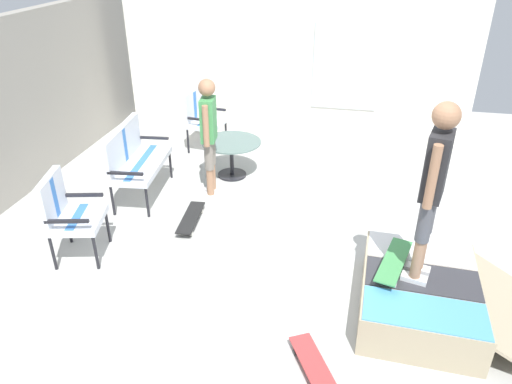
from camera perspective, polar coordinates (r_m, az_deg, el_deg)
name	(u,v)px	position (r m, az deg, el deg)	size (l,w,h in m)	color
ground_plane	(286,264)	(5.67, 3.51, -8.45)	(12.00, 12.00, 0.10)	#B2B2AD
house_facade	(294,65)	(8.62, 4.52, 14.67)	(0.23, 6.00, 2.63)	white
skate_ramp	(422,295)	(5.10, 19.02, -11.43)	(1.50, 1.71, 0.42)	tan
patio_bench	(133,155)	(6.91, -14.36, 4.20)	(1.30, 0.68, 1.02)	black
patio_chair_near_house	(200,115)	(8.34, -6.61, 9.06)	(0.69, 0.63, 1.02)	black
patio_chair_by_wall	(65,210)	(5.79, -21.59, -1.96)	(0.73, 0.68, 1.02)	black
patio_table	(232,152)	(7.36, -2.91, 4.79)	(0.90, 0.90, 0.57)	black
person_watching	(209,131)	(6.60, -5.59, 7.24)	(0.48, 0.27, 1.68)	silver
person_skater	(433,182)	(4.45, 20.22, 1.14)	(0.47, 0.30, 1.73)	silver
skateboard_by_bench	(191,218)	(6.31, -7.70, -3.03)	(0.81, 0.26, 0.10)	black
skateboard_spare	(316,370)	(4.37, 7.09, -20.09)	(0.80, 0.56, 0.10)	#B23838
skateboard_on_ramp	(394,261)	(4.95, 15.97, -7.88)	(0.82, 0.40, 0.10)	#3F8C4C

